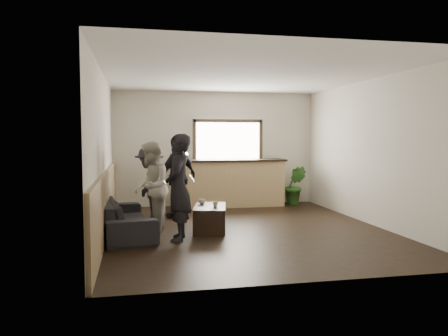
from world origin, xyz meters
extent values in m
cube|color=black|center=(0.00, 0.00, 0.00)|extent=(5.00, 6.00, 0.01)
cube|color=silver|center=(0.00, 0.00, 2.80)|extent=(5.00, 6.00, 0.01)
cube|color=beige|center=(0.00, 3.00, 1.40)|extent=(5.00, 0.01, 2.80)
cube|color=beige|center=(0.00, -3.00, 1.40)|extent=(5.00, 0.01, 2.80)
cube|color=beige|center=(-2.50, 0.00, 1.40)|extent=(0.01, 6.00, 2.80)
cube|color=beige|center=(2.50, 0.00, 1.40)|extent=(0.01, 6.00, 2.80)
cube|color=#937853|center=(-2.47, 0.00, 0.55)|extent=(0.06, 5.90, 1.10)
cube|color=tan|center=(0.30, 2.68, 0.55)|extent=(2.60, 0.60, 1.10)
cube|color=black|center=(0.30, 2.68, 1.12)|extent=(2.70, 0.68, 0.05)
cube|color=white|center=(0.30, 2.96, 1.60)|extent=(1.60, 0.06, 0.90)
cube|color=#3F3326|center=(0.30, 2.93, 2.09)|extent=(1.72, 0.08, 0.08)
cube|color=#3F3326|center=(-0.54, 2.93, 1.60)|extent=(0.08, 0.08, 1.06)
cube|color=#3F3326|center=(1.14, 2.93, 1.60)|extent=(0.08, 0.08, 1.06)
imported|color=black|center=(-2.15, -0.02, 0.30)|extent=(1.08, 2.14, 0.60)
cube|color=black|center=(-0.65, 0.05, 0.22)|extent=(0.75, 1.09, 0.44)
imported|color=silver|center=(-0.76, 0.29, 0.49)|extent=(0.13, 0.13, 0.10)
imported|color=silver|center=(-0.57, -0.07, 0.49)|extent=(0.15, 0.15, 0.10)
imported|color=#2D6623|center=(1.97, 2.65, 0.48)|extent=(0.65, 0.60, 0.97)
imported|color=black|center=(-1.28, -0.57, 0.87)|extent=(0.52, 0.70, 1.74)
cube|color=black|center=(-1.06, -0.61, 1.02)|extent=(0.10, 0.09, 0.12)
cube|color=white|center=(-1.06, -0.62, 1.02)|extent=(0.09, 0.08, 0.11)
imported|color=#BBB5A8|center=(-1.70, 0.08, 0.81)|extent=(0.72, 0.87, 1.61)
cube|color=black|center=(-1.48, 0.05, 0.93)|extent=(0.10, 0.09, 0.12)
cube|color=white|center=(-1.48, 0.04, 0.93)|extent=(0.09, 0.07, 0.11)
imported|color=black|center=(-1.70, 0.82, 0.75)|extent=(0.72, 1.05, 1.51)
cube|color=black|center=(-1.48, 0.86, 1.05)|extent=(0.10, 0.09, 0.12)
cube|color=white|center=(-1.48, 0.85, 1.05)|extent=(0.09, 0.08, 0.11)
imported|color=black|center=(-1.08, 1.46, 0.86)|extent=(1.03, 0.98, 1.71)
cube|color=black|center=(-0.94, 1.30, 1.38)|extent=(0.11, 0.12, 0.12)
cube|color=white|center=(-0.94, 1.29, 1.38)|extent=(0.10, 0.10, 0.11)
camera|label=1|loc=(-1.97, -7.67, 1.68)|focal=35.00mm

